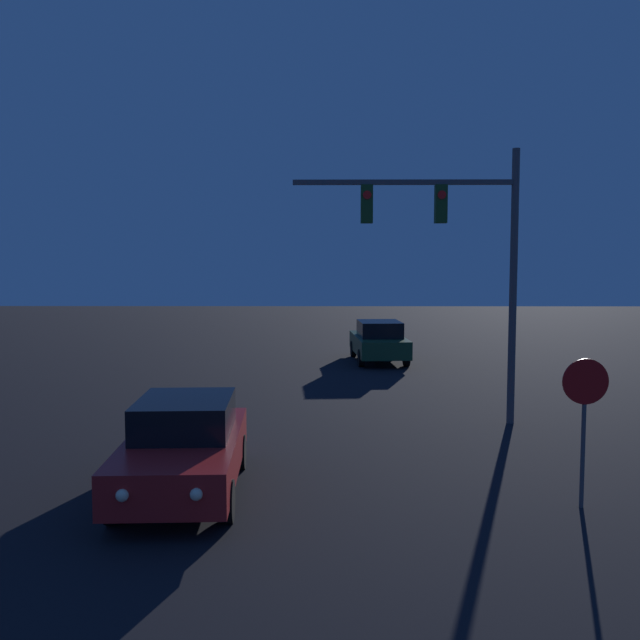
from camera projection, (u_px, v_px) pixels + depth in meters
The scene contains 4 objects.
car_near at pixel (184, 446), 12.07m from camera, with size 2.07×4.63×1.59m.
car_far at pixel (379, 341), 27.68m from camera, with size 2.14×4.65×1.59m.
traffic_signal_mast at pixel (458, 242), 16.91m from camera, with size 5.35×0.30×6.57m.
stop_sign at pixel (585, 404), 11.25m from camera, with size 0.73×0.07×2.40m.
Camera 1 is at (0.16, -0.67, 3.95)m, focal length 40.00 mm.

